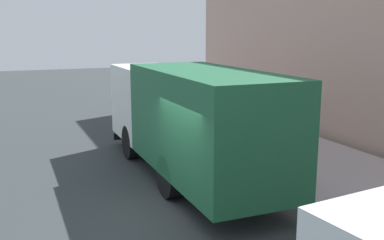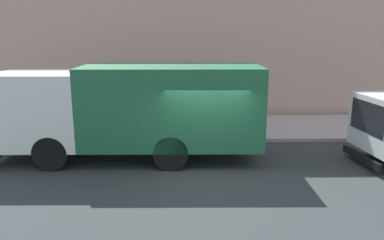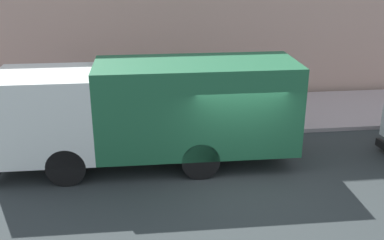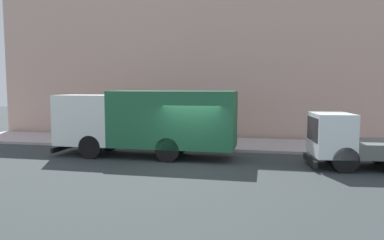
% 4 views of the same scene
% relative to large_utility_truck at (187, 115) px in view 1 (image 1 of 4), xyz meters
% --- Properties ---
extents(ground, '(80.00, 80.00, 0.00)m').
position_rel_large_utility_truck_xyz_m(ground, '(-1.13, -2.40, -1.76)').
color(ground, '#303637').
extents(sidewalk, '(4.25, 30.00, 0.14)m').
position_rel_large_utility_truck_xyz_m(sidewalk, '(4.00, -2.40, -1.68)').
color(sidewalk, '#B4A5A6').
rests_on(sidewalk, ground).
extents(large_utility_truck, '(2.37, 8.56, 3.10)m').
position_rel_large_utility_truck_xyz_m(large_utility_truck, '(0.00, 0.00, 0.00)').
color(large_utility_truck, white).
rests_on(large_utility_truck, ground).
extents(pedestrian_walking, '(0.51, 0.51, 1.68)m').
position_rel_large_utility_truck_xyz_m(pedestrian_walking, '(5.55, 3.10, -0.73)').
color(pedestrian_walking, '#472F5B').
rests_on(pedestrian_walking, sidewalk).
extents(pedestrian_standing, '(0.38, 0.38, 1.71)m').
position_rel_large_utility_truck_xyz_m(pedestrian_standing, '(3.97, 0.80, -0.70)').
color(pedestrian_standing, black).
rests_on(pedestrian_standing, sidewalk).
extents(traffic_cone_orange, '(0.45, 0.45, 0.64)m').
position_rel_large_utility_truck_xyz_m(traffic_cone_orange, '(2.63, 4.42, -1.29)').
color(traffic_cone_orange, orange).
rests_on(traffic_cone_orange, sidewalk).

